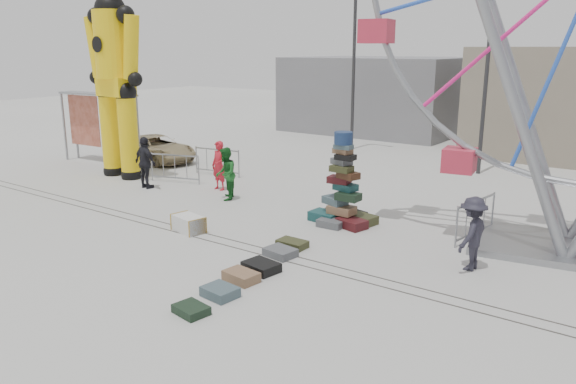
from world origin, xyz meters
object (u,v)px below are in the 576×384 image
Objects in this scene: barricade_dummy_b at (175,168)px; pedestrian_green at (226,174)px; barricade_dummy_c at (217,162)px; pedestrian_grey at (472,234)px; steamer_trunk at (188,224)px; pedestrian_red at (219,166)px; lamp_post_right at (490,60)px; parked_suv at (156,148)px; crash_test_dummy at (115,72)px; suitcase_tower at (343,198)px; barricade_dummy_a at (131,163)px; banner_scaffold at (99,111)px; barricade_wheel_front at (475,219)px; lamp_post_left at (356,58)px; pedestrian_black at (145,163)px.

pedestrian_green is at bearing -29.76° from barricade_dummy_b.
barricade_dummy_c is 1.16× the size of pedestrian_grey.
steamer_trunk is 0.54× the size of pedestrian_red.
pedestrian_red reaches higher than steamer_trunk.
parked_suv is at bearing -155.34° from lamp_post_right.
crash_test_dummy is at bearing -167.38° from pedestrian_red.
suitcase_tower is 7.74m from barricade_dummy_b.
barricade_dummy_b is at bearing 15.03° from barricade_dummy_a.
barricade_dummy_b is 12.07m from pedestrian_grey.
banner_scaffold reaches higher than pedestrian_grey.
lamp_post_right reaches higher than barricade_wheel_front.
barricade_wheel_front is at bearing 4.36° from crash_test_dummy.
pedestrian_grey is at bearing -51.12° from lamp_post_left.
barricade_dummy_a is 1.00× the size of barricade_wheel_front.
pedestrian_green is (1.09, -0.88, 0.00)m from pedestrian_red.
pedestrian_black is at bearing -144.89° from pedestrian_red.
steamer_trunk is at bearing -63.32° from barricade_dummy_c.
barricade_dummy_c is at bearing -142.90° from lamp_post_right.
banner_scaffold is (-2.88, 1.22, -1.75)m from crash_test_dummy.
pedestrian_green is (-4.49, -0.03, 0.14)m from suitcase_tower.
lamp_post_right is at bearing 25.60° from barricade_wheel_front.
banner_scaffold reaches higher than suitcase_tower.
lamp_post_left reaches higher than barricade_dummy_b.
lamp_post_left is at bearing 48.67° from banner_scaffold.
suitcase_tower reaches higher than pedestrian_red.
pedestrian_red is at bearing 178.24° from suitcase_tower.
barricade_dummy_b is at bearing -11.40° from banner_scaffold.
barricade_dummy_c is (0.48, 1.83, 0.00)m from barricade_dummy_b.
parked_suv is (-15.63, 4.48, -0.28)m from pedestrian_grey.
pedestrian_red reaches higher than barricade_wheel_front.
pedestrian_grey is (7.25, 1.83, 0.64)m from steamer_trunk.
pedestrian_green is 7.65m from parked_suv.
crash_test_dummy is 4.35× the size of pedestrian_green.
lamp_post_left is 4.26× the size of pedestrian_black.
barricade_dummy_a is at bearing -150.31° from barricade_dummy_c.
steamer_trunk is 0.56× the size of pedestrian_grey.
barricade_dummy_a and barricade_dummy_c have the same top height.
barricade_dummy_b is (-1.96, -10.25, -3.93)m from lamp_post_left.
pedestrian_black is (-0.19, -1.23, 0.39)m from barricade_dummy_b.
pedestrian_grey reaches higher than steamer_trunk.
barricade_dummy_b is (5.34, -0.70, -1.76)m from banner_scaffold.
pedestrian_grey is 0.41× the size of parked_suv.
suitcase_tower reaches higher than pedestrian_green.
lamp_post_right is 1.04× the size of crash_test_dummy.
lamp_post_left is 16.22m from pedestrian_grey.
barricade_wheel_front is (13.46, 0.42, 0.00)m from barricade_dummy_a.
banner_scaffold reaches higher than parked_suv.
barricade_wheel_front is (9.34, -10.13, -3.93)m from lamp_post_left.
lamp_post_left is 4.53× the size of pedestrian_red.
suitcase_tower is at bearing -103.40° from pedestrian_grey.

